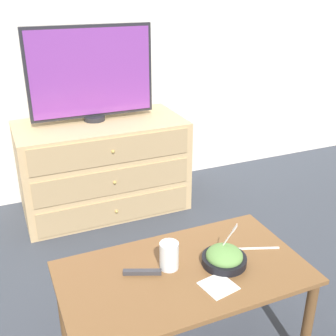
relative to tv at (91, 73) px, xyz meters
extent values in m
plane|color=#383D47|center=(0.06, 0.26, -0.99)|extent=(12.00, 12.00, 0.00)
cube|color=white|center=(0.06, 0.29, 0.31)|extent=(12.00, 0.05, 2.60)
cube|color=tan|center=(0.02, -0.06, -0.66)|extent=(1.16, 0.58, 0.66)
cube|color=tan|center=(0.02, -0.35, -0.88)|extent=(1.06, 0.01, 0.18)
sphere|color=tan|center=(0.02, -0.36, -0.88)|extent=(0.02, 0.02, 0.02)
cube|color=tan|center=(0.02, -0.35, -0.66)|extent=(1.06, 0.01, 0.18)
sphere|color=tan|center=(0.02, -0.36, -0.66)|extent=(0.02, 0.02, 0.02)
cube|color=tan|center=(0.02, -0.35, -0.44)|extent=(1.06, 0.01, 0.18)
sphere|color=tan|center=(0.02, -0.36, -0.44)|extent=(0.02, 0.02, 0.02)
cylinder|color=#232328|center=(0.00, 0.00, -0.31)|extent=(0.15, 0.15, 0.03)
cube|color=#232328|center=(0.00, 0.00, 0.01)|extent=(0.86, 0.04, 0.61)
cube|color=#7A3893|center=(0.00, -0.02, 0.01)|extent=(0.82, 0.01, 0.57)
cube|color=brown|center=(-0.03, -1.54, -0.54)|extent=(1.02, 0.57, 0.02)
cylinder|color=brown|center=(0.45, -1.79, -0.77)|extent=(0.04, 0.04, 0.44)
cylinder|color=brown|center=(-0.50, -1.29, -0.77)|extent=(0.04, 0.04, 0.44)
cylinder|color=brown|center=(0.45, -1.29, -0.77)|extent=(0.04, 0.04, 0.44)
cylinder|color=black|center=(0.15, -1.56, -0.51)|extent=(0.19, 0.19, 0.03)
ellipsoid|color=#66994C|center=(0.15, -1.56, -0.49)|extent=(0.16, 0.16, 0.08)
cube|color=white|center=(0.16, -1.54, -0.44)|extent=(0.07, 0.05, 0.14)
cube|color=white|center=(0.19, -1.56, -0.37)|extent=(0.03, 0.03, 0.03)
cylinder|color=beige|center=(-0.07, -1.50, -0.49)|extent=(0.07, 0.07, 0.07)
cylinder|color=white|center=(-0.07, -1.50, -0.47)|extent=(0.08, 0.08, 0.12)
cube|color=white|center=(0.06, -1.68, -0.53)|extent=(0.14, 0.14, 0.00)
cube|color=white|center=(0.35, -1.53, -0.53)|extent=(0.17, 0.07, 0.01)
cube|color=#38383D|center=(-0.19, -1.49, -0.52)|extent=(0.15, 0.08, 0.02)
camera|label=1|loc=(-0.64, -2.81, 0.56)|focal=45.00mm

